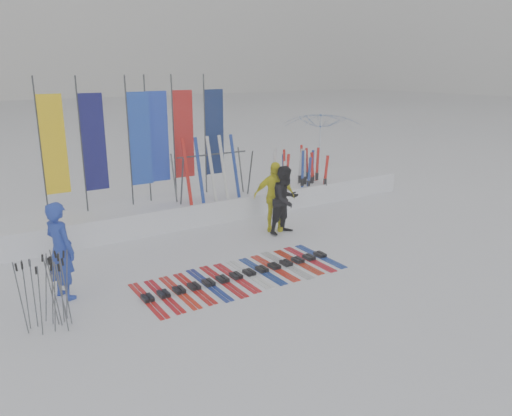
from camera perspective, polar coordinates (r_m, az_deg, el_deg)
ground at (r=9.93m, az=4.03°, el=-7.88°), size 120.00×120.00×0.00m
snow_bank at (r=13.57m, az=-7.54°, el=-0.03°), size 14.00×1.60×0.60m
person_blue at (r=9.41m, az=-21.44°, el=-4.56°), size 0.64×0.76×1.77m
person_black at (r=12.21m, az=3.39°, el=0.92°), size 0.93×0.78×1.69m
person_yellow at (r=12.42m, az=2.10°, el=1.33°), size 1.10×0.88×1.75m
tent_canopy at (r=17.71m, az=7.51°, el=6.91°), size 3.20×3.25×2.53m
ski_row at (r=9.93m, az=-1.54°, el=-7.62°), size 4.10×1.69×0.07m
pole_cluster at (r=8.55m, az=-22.50°, el=-8.87°), size 0.82×0.66×1.21m
feather_flags at (r=12.98m, az=-12.83°, el=7.76°), size 4.76×0.24×3.20m
ski_rack at (r=13.19m, az=-4.96°, el=4.43°), size 2.04×0.80×1.23m
upright_skis at (r=14.91m, az=5.00°, el=3.45°), size 1.71×1.00×1.69m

